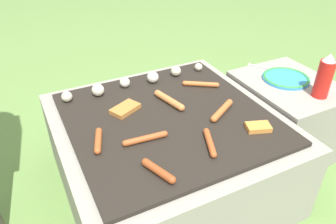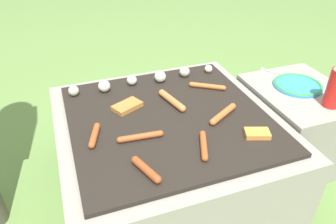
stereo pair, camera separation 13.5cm
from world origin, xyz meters
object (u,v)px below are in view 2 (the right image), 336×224
object	(u,v)px
plate_colorful	(298,85)
condiment_bottle	(336,86)
fork_utensil	(277,73)
sausage_front_center	(204,145)

from	to	relation	value
plate_colorful	condiment_bottle	bearing A→B (deg)	-83.89
plate_colorful	fork_utensil	world-z (taller)	plate_colorful
sausage_front_center	fork_utensil	size ratio (longest dim) A/B	0.88
condiment_bottle	fork_utensil	size ratio (longest dim) A/B	1.19
sausage_front_center	plate_colorful	bearing A→B (deg)	23.24
sausage_front_center	fork_utensil	bearing A→B (deg)	34.11
fork_utensil	sausage_front_center	bearing A→B (deg)	-145.89
plate_colorful	fork_utensil	distance (m)	0.15
condiment_bottle	fork_utensil	xyz separation A→B (m)	(-0.03, 0.34, -0.09)
sausage_front_center	plate_colorful	xyz separation A→B (m)	(0.62, 0.27, -0.00)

